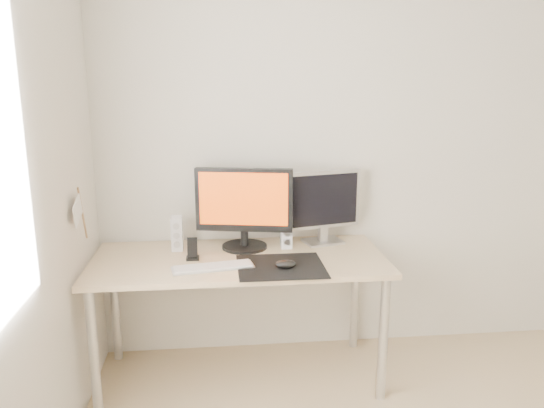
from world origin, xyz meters
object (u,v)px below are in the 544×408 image
second_monitor (324,203)px  keyboard (213,267)px  main_monitor (244,205)px  desk (239,271)px  speaker_right (286,231)px  phone_dock (193,253)px  mouse (285,264)px  speaker_left (177,234)px

second_monitor → keyboard: (-0.65, -0.37, -0.23)m
main_monitor → keyboard: 0.44m
desk → speaker_right: speaker_right is taller
keyboard → phone_dock: (-0.11, 0.15, 0.03)m
speaker_right → phone_dock: 0.55m
main_monitor → phone_dock: 0.40m
mouse → desk: size_ratio=0.07×
speaker_left → speaker_right: same height
keyboard → phone_dock: 0.19m
desk → main_monitor: 0.37m
desk → keyboard: 0.23m
mouse → desk: mouse is taller
speaker_left → phone_dock: speaker_left is taller
second_monitor → keyboard: size_ratio=1.03×
main_monitor → speaker_right: (0.24, -0.01, -0.16)m
speaker_right → main_monitor: bearing=177.2°
second_monitor → phone_dock: (-0.76, -0.22, -0.20)m
speaker_right → second_monitor: bearing=16.8°
second_monitor → phone_dock: bearing=-163.7°
keyboard → desk: bearing=48.6°
desk → main_monitor: main_monitor is taller
second_monitor → keyboard: 0.79m
desk → speaker_left: speaker_left is taller
mouse → main_monitor: (-0.19, 0.35, 0.23)m
speaker_left → keyboard: bearing=-58.0°
second_monitor → main_monitor: bearing=-173.0°
second_monitor → speaker_right: second_monitor is taller
mouse → desk: (-0.23, 0.20, -0.10)m
speaker_right → keyboard: (-0.42, -0.30, -0.09)m
speaker_right → mouse: bearing=-98.2°
main_monitor → speaker_right: size_ratio=2.79×
desk → speaker_right: (0.28, 0.14, 0.18)m
keyboard → phone_dock: size_ratio=3.53×
desk → keyboard: bearing=-131.4°
desk → second_monitor: (0.51, 0.21, 0.32)m
main_monitor → second_monitor: bearing=7.0°
mouse → second_monitor: second_monitor is taller
second_monitor → speaker_right: size_ratio=2.27×
second_monitor → mouse: bearing=-124.1°
desk → phone_dock: bearing=-177.7°
keyboard → phone_dock: bearing=125.8°
phone_dock → speaker_right: bearing=16.0°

